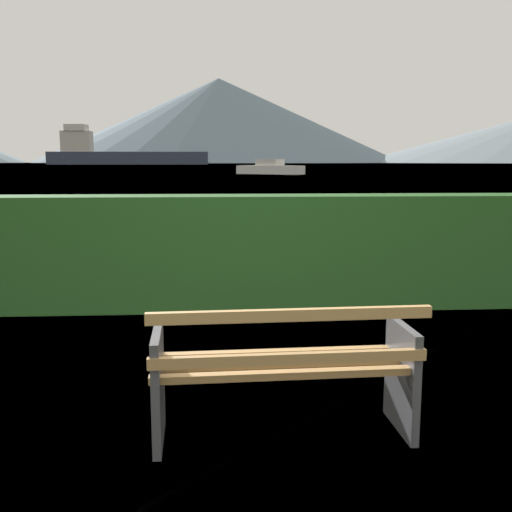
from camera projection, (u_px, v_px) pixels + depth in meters
name	position (u px, v px, depth m)	size (l,w,h in m)	color
ground_plane	(282.00, 433.00, 3.66)	(1400.00, 1400.00, 0.00)	#4C6B33
water_surface	(220.00, 164.00, 306.05)	(620.00, 620.00, 0.00)	#7A99A8
park_bench	(284.00, 371.00, 3.54)	(1.60, 0.64, 0.87)	tan
hedge_row	(252.00, 252.00, 6.75)	(7.28, 0.61, 1.28)	#285B23
cargo_ship_large	(116.00, 153.00, 269.31)	(72.00, 9.68, 17.81)	#2D384C
fishing_boat_near	(270.00, 169.00, 74.85)	(8.44, 7.99, 1.89)	silver
distant_hills	(268.00, 127.00, 563.91)	(920.12, 438.87, 82.52)	slate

